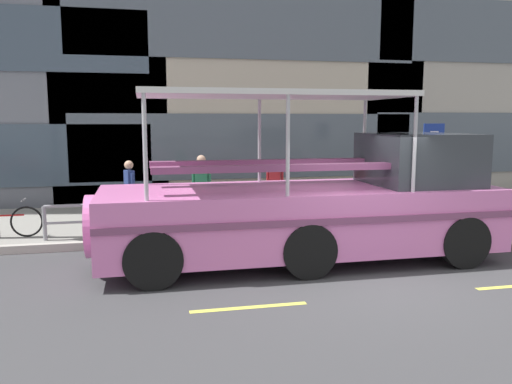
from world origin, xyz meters
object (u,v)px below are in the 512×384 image
object	(u,v)px
pedestrian_near_bow	(381,181)
leaned_bicycle	(2,222)
duck_tour_boat	(327,206)
pedestrian_near_stern	(130,186)
pedestrian_mid_left	(275,184)
parking_sign	(432,154)
pedestrian_mid_right	(202,181)

from	to	relation	value
pedestrian_near_bow	leaned_bicycle	bearing A→B (deg)	-176.80
duck_tour_boat	pedestrian_near_stern	bearing A→B (deg)	138.16
pedestrian_near_bow	pedestrian_near_stern	distance (m)	6.65
pedestrian_mid_left	duck_tour_boat	bearing A→B (deg)	-86.60
parking_sign	pedestrian_near_stern	distance (m)	7.98
parking_sign	leaned_bicycle	bearing A→B (deg)	-179.32
parking_sign	pedestrian_mid_right	world-z (taller)	parking_sign
parking_sign	pedestrian_mid_left	distance (m)	4.30
leaned_bicycle	duck_tour_boat	size ratio (longest dim) A/B	0.18
pedestrian_near_bow	pedestrian_near_stern	world-z (taller)	pedestrian_near_stern
pedestrian_near_bow	pedestrian_mid_left	xyz separation A→B (m)	(-2.91, 0.23, -0.03)
pedestrian_near_bow	duck_tour_boat	bearing A→B (deg)	-130.76
leaned_bicycle	duck_tour_boat	world-z (taller)	duck_tour_boat
pedestrian_near_bow	pedestrian_mid_right	distance (m)	4.84
leaned_bicycle	pedestrian_mid_left	size ratio (longest dim) A/B	1.11
leaned_bicycle	parking_sign	bearing A→B (deg)	0.68
pedestrian_near_stern	parking_sign	bearing A→B (deg)	-5.58
leaned_bicycle	pedestrian_mid_left	distance (m)	6.58
pedestrian_mid_left	parking_sign	bearing A→B (deg)	-8.54
leaned_bicycle	duck_tour_boat	xyz separation A→B (m)	(6.72, -2.62, 0.54)
parking_sign	pedestrian_near_bow	bearing A→B (deg)	162.57
duck_tour_boat	pedestrian_near_stern	size ratio (longest dim) A/B	5.97
pedestrian_near_stern	pedestrian_mid_left	bearing A→B (deg)	-2.22
duck_tour_boat	pedestrian_mid_right	world-z (taller)	duck_tour_boat
parking_sign	pedestrian_near_bow	distance (m)	1.53
parking_sign	pedestrian_mid_right	bearing A→B (deg)	171.53
parking_sign	pedestrian_near_stern	xyz separation A→B (m)	(-7.91, 0.77, -0.74)
pedestrian_near_bow	pedestrian_mid_left	size ratio (longest dim) A/B	1.04
leaned_bicycle	pedestrian_near_stern	distance (m)	2.99
leaned_bicycle	pedestrian_mid_right	distance (m)	4.77
leaned_bicycle	duck_tour_boat	bearing A→B (deg)	-21.30
parking_sign	duck_tour_boat	bearing A→B (deg)	-145.41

